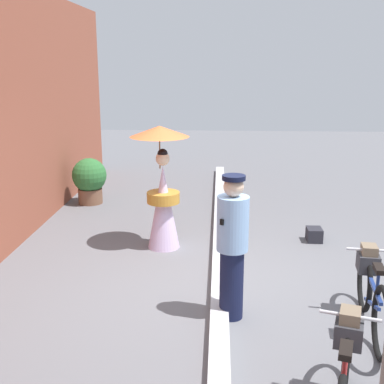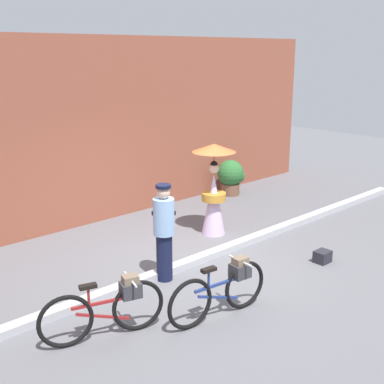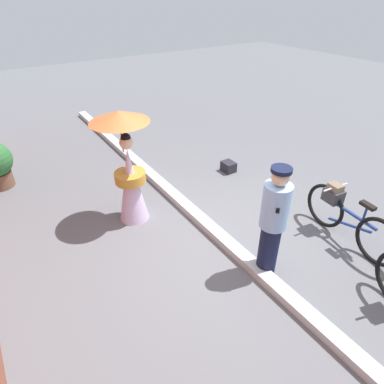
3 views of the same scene
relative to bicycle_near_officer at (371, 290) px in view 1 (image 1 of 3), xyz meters
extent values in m
plane|color=slate|center=(0.77, 1.58, -0.43)|extent=(30.00, 30.00, 0.00)
cube|color=#B2B2B7|center=(0.77, 1.58, -0.37)|extent=(14.00, 0.20, 0.12)
torus|color=black|center=(0.40, -0.05, -0.07)|extent=(0.72, 0.14, 0.72)
torus|color=black|center=(-0.56, 0.07, -0.07)|extent=(0.72, 0.14, 0.72)
cube|color=navy|center=(-0.08, 0.01, 0.08)|extent=(0.81, 0.13, 0.04)
cube|color=navy|center=(-0.08, 0.01, -0.11)|extent=(0.71, 0.11, 0.26)
cylinder|color=navy|center=(-0.25, 0.03, 0.20)|extent=(0.03, 0.03, 0.30)
cube|color=black|center=(-0.25, 0.03, 0.35)|extent=(0.23, 0.12, 0.05)
cylinder|color=silver|center=(0.31, -0.04, 0.33)|extent=(0.09, 0.48, 0.03)
cube|color=#333338|center=(0.31, -0.04, 0.18)|extent=(0.28, 0.25, 0.20)
cube|color=#72604C|center=(0.31, -0.04, 0.31)|extent=(0.22, 0.18, 0.14)
torus|color=black|center=(-1.08, 0.51, -0.07)|extent=(0.70, 0.27, 0.72)
cube|color=maroon|center=(-1.54, 0.65, 0.08)|extent=(0.78, 0.27, 0.04)
cylinder|color=maroon|center=(-1.71, 0.70, 0.20)|extent=(0.03, 0.03, 0.30)
cube|color=black|center=(-1.71, 0.70, 0.35)|extent=(0.24, 0.15, 0.05)
cylinder|color=silver|center=(-1.18, 0.54, 0.33)|extent=(0.17, 0.47, 0.03)
cube|color=#333338|center=(-1.18, 0.54, 0.18)|extent=(0.31, 0.29, 0.20)
cube|color=#72604C|center=(-1.18, 0.54, 0.31)|extent=(0.24, 0.21, 0.14)
cylinder|color=#141938|center=(0.15, 1.45, -0.03)|extent=(0.26, 0.26, 0.79)
cylinder|color=#8CB2E0|center=(0.15, 1.45, 0.66)|extent=(0.34, 0.34, 0.59)
sphere|color=#D8B293|center=(0.15, 1.45, 1.06)|extent=(0.21, 0.21, 0.21)
cylinder|color=black|center=(0.15, 1.45, 1.15)|extent=(0.25, 0.25, 0.05)
cube|color=black|center=(0.15, 1.45, 0.72)|extent=(0.31, 0.28, 0.06)
cone|color=silver|center=(2.25, 2.43, 0.21)|extent=(0.48, 0.48, 1.27)
cylinder|color=#C1842D|center=(2.25, 2.43, 0.36)|extent=(0.49, 0.49, 0.16)
sphere|color=beige|center=(2.25, 2.43, 0.94)|extent=(0.20, 0.20, 0.20)
sphere|color=black|center=(2.25, 2.43, 1.01)|extent=(0.15, 0.15, 0.15)
cylinder|color=olive|center=(2.29, 2.48, 1.06)|extent=(0.02, 0.02, 0.55)
cone|color=orange|center=(2.29, 2.48, 1.34)|extent=(0.87, 0.87, 0.16)
cylinder|color=brown|center=(4.61, 4.17, -0.28)|extent=(0.48, 0.48, 0.30)
sphere|color=#2D6B33|center=(4.61, 4.17, 0.15)|extent=(0.68, 0.68, 0.68)
sphere|color=#2D6B33|center=(4.78, 4.06, 0.06)|extent=(0.37, 0.37, 0.37)
cube|color=#26262D|center=(2.64, 0.09, -0.32)|extent=(0.28, 0.23, 0.21)
cube|color=black|center=(2.64, 0.03, -0.27)|extent=(0.24, 0.08, 0.08)
camera|label=1|loc=(-4.85, 1.61, 2.30)|focal=46.49mm
camera|label=2|loc=(-4.61, -4.36, 3.19)|focal=46.89mm
camera|label=3|loc=(-1.96, 4.05, 2.91)|focal=30.43mm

